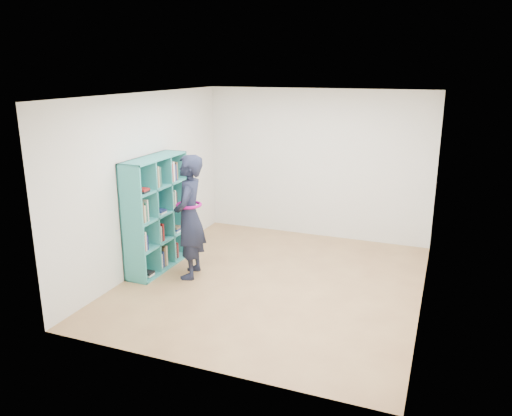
% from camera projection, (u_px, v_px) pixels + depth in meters
% --- Properties ---
extents(floor, '(4.50, 4.50, 0.00)m').
position_uv_depth(floor, '(273.00, 282.00, 7.07)').
color(floor, '#8D6340').
rests_on(floor, ground).
extents(ceiling, '(4.50, 4.50, 0.00)m').
position_uv_depth(ceiling, '(275.00, 95.00, 6.36)').
color(ceiling, white).
rests_on(ceiling, wall_back).
extents(wall_left, '(0.02, 4.50, 2.60)m').
position_uv_depth(wall_left, '(147.00, 182.00, 7.42)').
color(wall_left, silver).
rests_on(wall_left, floor).
extents(wall_right, '(0.02, 4.50, 2.60)m').
position_uv_depth(wall_right, '(430.00, 208.00, 6.02)').
color(wall_right, silver).
rests_on(wall_right, floor).
extents(wall_back, '(4.00, 0.02, 2.60)m').
position_uv_depth(wall_back, '(317.00, 164.00, 8.74)').
color(wall_back, silver).
rests_on(wall_back, floor).
extents(wall_front, '(4.00, 0.02, 2.60)m').
position_uv_depth(wall_front, '(195.00, 248.00, 4.70)').
color(wall_front, silver).
rests_on(wall_front, floor).
extents(bookshelf, '(0.37, 1.27, 1.70)m').
position_uv_depth(bookshelf, '(155.00, 215.00, 7.40)').
color(bookshelf, teal).
rests_on(bookshelf, floor).
extents(person, '(0.58, 0.74, 1.78)m').
position_uv_depth(person, '(189.00, 217.00, 7.07)').
color(person, black).
rests_on(person, floor).
extents(smartphone, '(0.04, 0.09, 0.14)m').
position_uv_depth(smartphone, '(181.00, 207.00, 7.15)').
color(smartphone, silver).
rests_on(smartphone, person).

